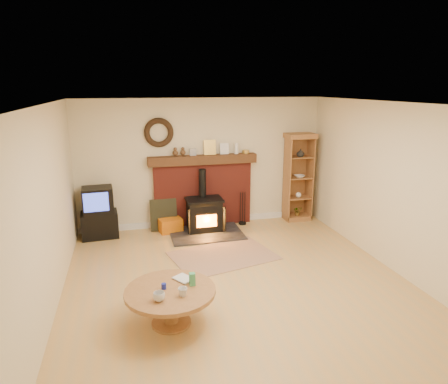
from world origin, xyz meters
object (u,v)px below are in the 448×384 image
object	(u,v)px
wood_stove	(205,216)
coffee_table	(171,296)
curio_cabinet	(298,177)
tv_unit	(99,213)

from	to	relation	value
wood_stove	coffee_table	distance (m)	3.22
wood_stove	curio_cabinet	bearing A→B (deg)	7.73
tv_unit	coffee_table	size ratio (longest dim) A/B	0.90
curio_cabinet	wood_stove	bearing A→B (deg)	-172.27
wood_stove	curio_cabinet	world-z (taller)	curio_cabinet
wood_stove	coffee_table	xyz separation A→B (m)	(-1.03, -3.05, 0.05)
tv_unit	curio_cabinet	distance (m)	4.13
coffee_table	tv_unit	bearing A→B (deg)	106.87
wood_stove	curio_cabinet	size ratio (longest dim) A/B	0.75
coffee_table	wood_stove	bearing A→B (deg)	71.43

